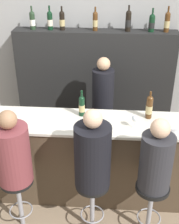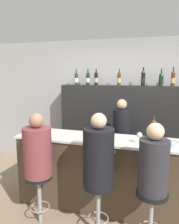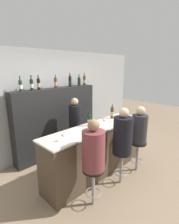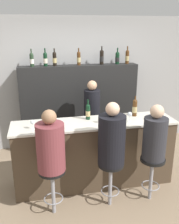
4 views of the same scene
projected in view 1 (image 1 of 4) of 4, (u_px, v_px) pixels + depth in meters
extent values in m
plane|color=#8C755B|center=(86.00, 208.00, 3.72)|extent=(16.00, 16.00, 0.00)
cube|color=#9E9E9E|center=(96.00, 53.00, 4.68)|extent=(6.40, 0.05, 2.60)
cube|color=#473828|center=(88.00, 160.00, 3.71)|extent=(2.41, 0.54, 1.01)
cube|color=beige|center=(87.00, 123.00, 3.45)|extent=(2.45, 0.58, 0.03)
cube|color=black|center=(95.00, 87.00, 4.71)|extent=(2.29, 0.28, 1.70)
cylinder|color=black|center=(82.00, 107.00, 3.52)|extent=(0.07, 0.07, 0.21)
cylinder|color=tan|center=(82.00, 108.00, 3.52)|extent=(0.07, 0.07, 0.08)
sphere|color=black|center=(82.00, 99.00, 3.47)|extent=(0.07, 0.07, 0.07)
cylinder|color=black|center=(82.00, 94.00, 3.44)|extent=(0.02, 0.02, 0.09)
cylinder|color=#4C2D14|center=(149.00, 108.00, 3.46)|extent=(0.07, 0.07, 0.24)
cylinder|color=tan|center=(149.00, 109.00, 3.47)|extent=(0.07, 0.07, 0.09)
sphere|color=#4C2D14|center=(150.00, 99.00, 3.40)|extent=(0.07, 0.07, 0.07)
cylinder|color=#4C2D14|center=(151.00, 95.00, 3.38)|extent=(0.02, 0.02, 0.07)
cylinder|color=#233823|center=(32.00, 22.00, 4.29)|extent=(0.07, 0.07, 0.21)
cylinder|color=white|center=(33.00, 22.00, 4.30)|extent=(0.07, 0.07, 0.08)
sphere|color=#233823|center=(32.00, 14.00, 4.24)|extent=(0.07, 0.07, 0.07)
cylinder|color=#233823|center=(31.00, 9.00, 4.21)|extent=(0.02, 0.02, 0.09)
cylinder|color=black|center=(50.00, 22.00, 4.28)|extent=(0.07, 0.07, 0.22)
cylinder|color=beige|center=(50.00, 23.00, 4.28)|extent=(0.07, 0.07, 0.09)
sphere|color=black|center=(50.00, 14.00, 4.22)|extent=(0.07, 0.07, 0.07)
cylinder|color=black|center=(49.00, 9.00, 4.19)|extent=(0.02, 0.02, 0.09)
cylinder|color=black|center=(62.00, 22.00, 4.26)|extent=(0.07, 0.07, 0.22)
cylinder|color=tan|center=(62.00, 23.00, 4.27)|extent=(0.07, 0.07, 0.09)
sphere|color=black|center=(62.00, 14.00, 4.21)|extent=(0.07, 0.07, 0.07)
cylinder|color=black|center=(62.00, 9.00, 4.18)|extent=(0.02, 0.02, 0.08)
cylinder|color=#4C2D14|center=(95.00, 22.00, 4.23)|extent=(0.07, 0.07, 0.22)
cylinder|color=tan|center=(95.00, 23.00, 4.24)|extent=(0.07, 0.07, 0.09)
sphere|color=#4C2D14|center=(95.00, 14.00, 4.18)|extent=(0.07, 0.07, 0.07)
cylinder|color=#4C2D14|center=(95.00, 10.00, 4.15)|extent=(0.02, 0.02, 0.08)
cylinder|color=black|center=(128.00, 22.00, 4.20)|extent=(0.08, 0.08, 0.24)
cylinder|color=black|center=(128.00, 23.00, 4.21)|extent=(0.08, 0.08, 0.10)
sphere|color=black|center=(129.00, 13.00, 4.14)|extent=(0.08, 0.08, 0.08)
cylinder|color=black|center=(129.00, 9.00, 4.11)|extent=(0.02, 0.02, 0.09)
cylinder|color=black|center=(152.00, 24.00, 4.19)|extent=(0.08, 0.08, 0.19)
cylinder|color=black|center=(152.00, 25.00, 4.20)|extent=(0.08, 0.08, 0.08)
sphere|color=black|center=(152.00, 17.00, 4.14)|extent=(0.08, 0.08, 0.08)
cylinder|color=black|center=(153.00, 12.00, 4.11)|extent=(0.02, 0.02, 0.10)
cylinder|color=#4C2D14|center=(167.00, 23.00, 4.17)|extent=(0.07, 0.07, 0.23)
cylinder|color=tan|center=(167.00, 24.00, 4.18)|extent=(0.07, 0.07, 0.09)
sphere|color=#4C2D14|center=(168.00, 15.00, 4.11)|extent=(0.07, 0.07, 0.07)
cylinder|color=#4C2D14|center=(169.00, 10.00, 4.08)|extent=(0.02, 0.02, 0.09)
cylinder|color=silver|center=(6.00, 122.00, 3.43)|extent=(0.06, 0.06, 0.00)
cylinder|color=silver|center=(5.00, 119.00, 3.41)|extent=(0.01, 0.01, 0.07)
sphere|color=silver|center=(4.00, 114.00, 3.38)|extent=(0.06, 0.06, 0.06)
cylinder|color=silver|center=(98.00, 126.00, 3.36)|extent=(0.06, 0.06, 0.00)
cylinder|color=silver|center=(99.00, 122.00, 3.34)|extent=(0.01, 0.01, 0.09)
sphere|color=silver|center=(99.00, 116.00, 3.30)|extent=(0.07, 0.07, 0.07)
cylinder|color=silver|center=(134.00, 127.00, 3.34)|extent=(0.06, 0.06, 0.00)
cylinder|color=silver|center=(135.00, 124.00, 3.32)|extent=(0.01, 0.01, 0.08)
sphere|color=silver|center=(135.00, 118.00, 3.28)|extent=(0.07, 0.07, 0.07)
cylinder|color=#B7B7BC|center=(172.00, 127.00, 3.29)|extent=(0.20, 0.20, 0.06)
cylinder|color=gray|center=(20.00, 204.00, 3.37)|extent=(0.05, 0.05, 0.62)
torus|color=gray|center=(21.00, 210.00, 3.41)|extent=(0.26, 0.26, 0.02)
cylinder|color=black|center=(17.00, 181.00, 3.21)|extent=(0.34, 0.34, 0.04)
cylinder|color=brown|center=(13.00, 155.00, 3.04)|extent=(0.35, 0.35, 0.62)
sphere|color=#936B4C|center=(7.00, 120.00, 2.85)|extent=(0.18, 0.18, 0.18)
cylinder|color=gray|center=(92.00, 208.00, 3.32)|extent=(0.05, 0.05, 0.62)
torus|color=gray|center=(92.00, 214.00, 3.36)|extent=(0.26, 0.26, 0.02)
cylinder|color=black|center=(92.00, 185.00, 3.15)|extent=(0.34, 0.34, 0.04)
cylinder|color=black|center=(93.00, 157.00, 2.98)|extent=(0.35, 0.35, 0.67)
sphere|color=#D8AD8C|center=(93.00, 119.00, 2.77)|extent=(0.18, 0.18, 0.18)
cylinder|color=gray|center=(149.00, 211.00, 3.28)|extent=(0.05, 0.05, 0.62)
torus|color=gray|center=(149.00, 217.00, 3.32)|extent=(0.26, 0.26, 0.02)
cylinder|color=black|center=(153.00, 188.00, 3.12)|extent=(0.34, 0.34, 0.04)
cylinder|color=#28282D|center=(156.00, 163.00, 2.96)|extent=(0.32, 0.32, 0.59)
sphere|color=#D8AD8C|center=(160.00, 128.00, 2.77)|extent=(0.18, 0.18, 0.18)
cylinder|color=black|center=(102.00, 115.00, 4.34)|extent=(0.29, 0.29, 1.33)
sphere|color=tan|center=(104.00, 64.00, 3.97)|extent=(0.17, 0.17, 0.17)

